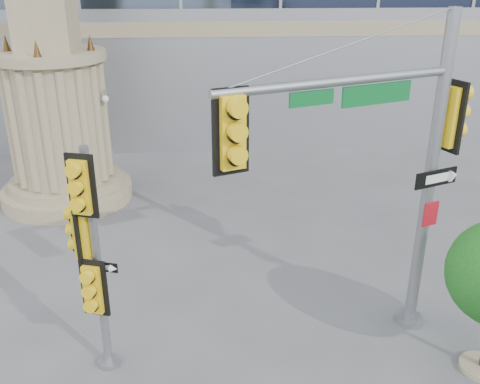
{
  "coord_description": "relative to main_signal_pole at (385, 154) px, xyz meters",
  "views": [
    {
      "loc": [
        -1.07,
        -8.64,
        7.55
      ],
      "look_at": [
        -0.39,
        2.0,
        3.04
      ],
      "focal_mm": 40.0,
      "sensor_mm": 36.0,
      "label": 1
    }
  ],
  "objects": [
    {
      "name": "ground",
      "position": [
        -2.31,
        -0.81,
        -4.27
      ],
      "size": [
        120.0,
        120.0,
        0.0
      ],
      "primitive_type": "plane",
      "color": "#545456",
      "rests_on": "ground"
    },
    {
      "name": "monument",
      "position": [
        -8.31,
        8.19,
        1.25
      ],
      "size": [
        4.4,
        4.4,
        16.6
      ],
      "color": "gray",
      "rests_on": "ground"
    },
    {
      "name": "main_signal_pole",
      "position": [
        0.0,
        0.0,
        0.0
      ],
      "size": [
        5.07,
        2.39,
        6.88
      ],
      "rotation": [
        0.0,
        0.0,
        0.38
      ],
      "color": "slate",
      "rests_on": "ground"
    },
    {
      "name": "secondary_signal_pole",
      "position": [
        -5.59,
        -0.63,
        -1.5
      ],
      "size": [
        0.81,
        0.74,
        4.71
      ],
      "rotation": [
        0.0,
        0.0,
        -0.28
      ],
      "color": "slate",
      "rests_on": "ground"
    }
  ]
}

